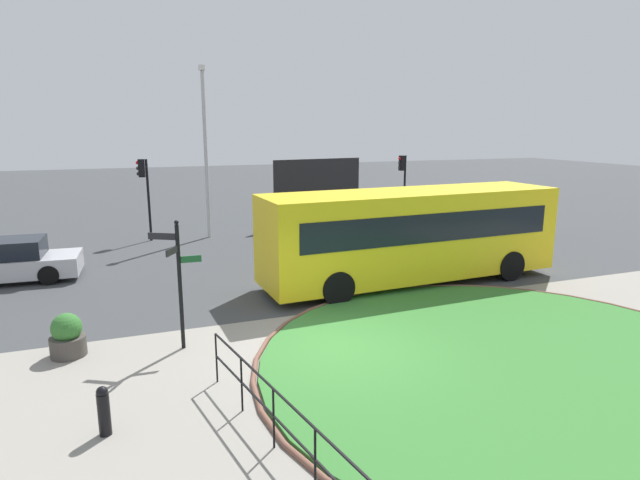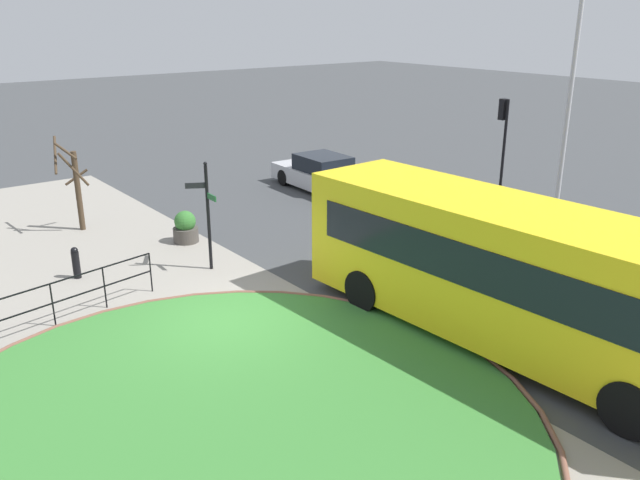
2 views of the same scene
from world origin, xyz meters
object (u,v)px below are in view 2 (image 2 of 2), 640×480
at_px(planter_near_signpost, 185,228).
at_px(street_tree_bare, 75,184).
at_px(lamppost_tall, 570,93).
at_px(bollard_foreground, 76,263).
at_px(car_near_lane, 321,174).
at_px(traffic_light_far, 503,125).
at_px(bus_yellow, 512,273).
at_px(signpost_directional, 207,208).

height_order(planter_near_signpost, street_tree_bare, street_tree_bare).
xyz_separation_m(lamppost_tall, street_tree_bare, (-8.11, -14.18, -2.58)).
bearing_deg(lamppost_tall, bollard_foreground, -104.80).
height_order(car_near_lane, planter_near_signpost, car_near_lane).
relative_size(traffic_light_far, street_tree_bare, 1.21).
bearing_deg(bus_yellow, lamppost_tall, 115.27).
bearing_deg(lamppost_tall, street_tree_bare, -119.78).
height_order(signpost_directional, street_tree_bare, street_tree_bare).
distance_m(bus_yellow, planter_near_signpost, 10.39).
height_order(bus_yellow, car_near_lane, bus_yellow).
bearing_deg(lamppost_tall, traffic_light_far, 176.23).
bearing_deg(planter_near_signpost, bollard_foreground, -76.81).
bearing_deg(street_tree_bare, signpost_directional, 16.95).
bearing_deg(signpost_directional, car_near_lane, 122.46).
distance_m(traffic_light_far, planter_near_signpost, 12.59).
distance_m(bus_yellow, lamppost_tall, 11.15).
xyz_separation_m(planter_near_signpost, street_tree_bare, (-3.15, -2.17, 1.09)).
relative_size(signpost_directional, traffic_light_far, 0.83).
distance_m(signpost_directional, street_tree_bare, 5.82).
bearing_deg(street_tree_bare, car_near_lane, 85.49).
xyz_separation_m(traffic_light_far, planter_near_signpost, (-2.25, -12.19, -2.22)).
distance_m(signpost_directional, bus_yellow, 8.15).
bearing_deg(planter_near_signpost, bus_yellow, 13.44).
bearing_deg(planter_near_signpost, lamppost_tall, 67.52).
xyz_separation_m(signpost_directional, lamppost_tall, (2.55, 12.48, 2.37)).
relative_size(bollard_foreground, traffic_light_far, 0.24).
bearing_deg(lamppost_tall, car_near_lane, -146.46).
distance_m(bus_yellow, traffic_light_far, 12.55).
height_order(bus_yellow, lamppost_tall, lamppost_tall).
bearing_deg(car_near_lane, bollard_foreground, 109.60).
distance_m(bollard_foreground, bus_yellow, 11.05).
xyz_separation_m(car_near_lane, traffic_light_far, (4.67, 5.07, 2.03)).
height_order(traffic_light_far, lamppost_tall, lamppost_tall).
height_order(lamppost_tall, planter_near_signpost, lamppost_tall).
xyz_separation_m(signpost_directional, planter_near_signpost, (-2.41, 0.48, -1.29)).
xyz_separation_m(bollard_foreground, traffic_light_far, (1.41, 15.79, 2.22)).
xyz_separation_m(car_near_lane, street_tree_bare, (-0.73, -9.29, 0.89)).
xyz_separation_m(bollard_foreground, lamppost_tall, (4.12, 15.61, 3.67)).
height_order(signpost_directional, bollard_foreground, signpost_directional).
bearing_deg(lamppost_tall, signpost_directional, -101.56).
bearing_deg(bus_yellow, street_tree_bare, -163.47).
distance_m(car_near_lane, street_tree_bare, 9.36).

